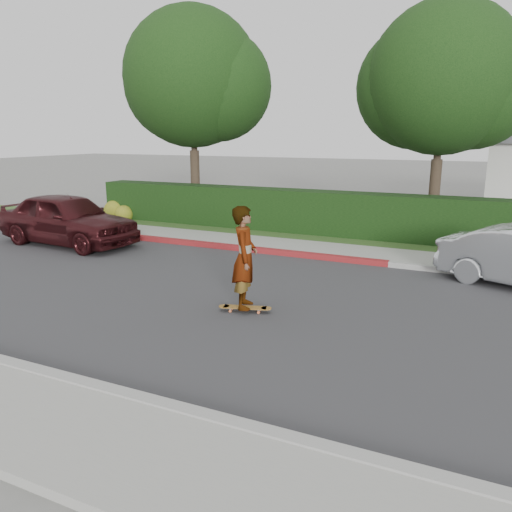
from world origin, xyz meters
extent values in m
plane|color=slate|center=(0.00, 0.00, 0.00)|extent=(120.00, 120.00, 0.00)
cube|color=#2D2D30|center=(0.00, 0.00, 0.01)|extent=(60.00, 8.00, 0.01)
cube|color=#9E9E99|center=(0.00, -4.10, 0.07)|extent=(60.00, 0.20, 0.15)
cube|color=gray|center=(0.00, -5.00, 0.06)|extent=(60.00, 1.60, 0.12)
cube|color=#9E9E99|center=(0.00, 4.10, 0.07)|extent=(60.00, 0.20, 0.15)
cube|color=maroon|center=(-5.00, 4.10, 0.08)|extent=(12.00, 0.21, 0.15)
cube|color=gray|center=(0.00, 5.00, 0.06)|extent=(60.00, 1.60, 0.12)
cube|color=#2D4C1E|center=(0.00, 6.60, 0.05)|extent=(60.00, 1.60, 0.10)
cube|color=black|center=(-3.00, 7.20, 0.75)|extent=(15.00, 1.00, 1.50)
sphere|color=#2D4C19|center=(-10.20, 6.80, 0.35)|extent=(0.90, 0.90, 0.90)
sphere|color=#2D4C19|center=(-9.60, 6.60, 0.30)|extent=(0.70, 0.70, 0.70)
cylinder|color=#33261C|center=(-7.50, 8.50, 1.35)|extent=(0.36, 0.36, 2.70)
cylinder|color=#33261C|center=(-7.50, 8.50, 3.38)|extent=(0.24, 0.24, 2.25)
sphere|color=black|center=(-7.50, 8.50, 5.40)|extent=(5.20, 5.20, 5.20)
sphere|color=black|center=(-8.30, 8.90, 5.20)|extent=(4.42, 4.42, 4.42)
sphere|color=black|center=(-6.60, 8.80, 5.10)|extent=(4.16, 4.16, 4.16)
cylinder|color=#33261C|center=(1.50, 9.00, 1.26)|extent=(0.36, 0.36, 2.52)
cylinder|color=#33261C|center=(1.50, 9.00, 3.15)|extent=(0.24, 0.24, 2.10)
sphere|color=black|center=(1.50, 9.00, 5.04)|extent=(4.80, 4.80, 4.80)
sphere|color=black|center=(0.70, 9.40, 4.84)|extent=(4.08, 4.08, 4.08)
sphere|color=black|center=(2.40, 9.30, 4.74)|extent=(3.84, 3.84, 3.84)
cylinder|color=#E97140|center=(-1.12, -0.63, 0.04)|extent=(0.06, 0.05, 0.05)
cylinder|color=#E97140|center=(-1.16, -0.48, 0.04)|extent=(0.06, 0.05, 0.05)
cylinder|color=#E97140|center=(-0.59, -0.47, 0.04)|extent=(0.06, 0.05, 0.05)
cylinder|color=#E97140|center=(-0.64, -0.32, 0.04)|extent=(0.06, 0.05, 0.05)
cube|color=silver|center=(-1.14, -0.56, 0.07)|extent=(0.09, 0.17, 0.02)
cube|color=silver|center=(-0.61, -0.40, 0.07)|extent=(0.09, 0.17, 0.02)
cube|color=brown|center=(-0.88, -0.48, 0.10)|extent=(0.85, 0.43, 0.02)
cylinder|color=brown|center=(-1.27, -0.60, 0.10)|extent=(0.25, 0.25, 0.02)
cylinder|color=brown|center=(-0.48, -0.36, 0.10)|extent=(0.25, 0.25, 0.02)
imported|color=white|center=(-0.88, -0.48, 1.08)|extent=(0.68, 0.83, 1.95)
imported|color=#3D1316|center=(-8.48, 2.65, 0.80)|extent=(4.82, 2.23, 1.60)
camera|label=1|loc=(3.14, -8.60, 3.33)|focal=35.00mm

